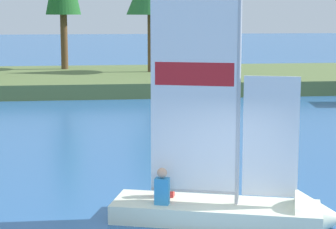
{
  "coord_description": "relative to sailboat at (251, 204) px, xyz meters",
  "views": [
    {
      "loc": [
        -1.89,
        -9.82,
        4.17
      ],
      "look_at": [
        0.25,
        8.02,
        1.2
      ],
      "focal_mm": 68.09,
      "sensor_mm": 36.0,
      "label": 1
    }
  ],
  "objects": [
    {
      "name": "shore_bank",
      "position": [
        -1.18,
        22.98,
        -0.04
      ],
      "size": [
        80.0,
        10.34,
        0.73
      ],
      "primitive_type": "cube",
      "color": "#5B703D",
      "rests_on": "ground"
    },
    {
      "name": "channel_buoy",
      "position": [
        0.73,
        5.11,
        -0.21
      ],
      "size": [
        0.37,
        0.37,
        0.37
      ],
      "primitive_type": "sphere",
      "color": "red",
      "rests_on": "ground"
    },
    {
      "name": "sailboat",
      "position": [
        0.0,
        0.0,
        0.0
      ],
      "size": [
        4.75,
        2.5,
        5.4
      ],
      "rotation": [
        0.0,
        0.0,
        -0.3
      ],
      "color": "silver",
      "rests_on": "ground"
    }
  ]
}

